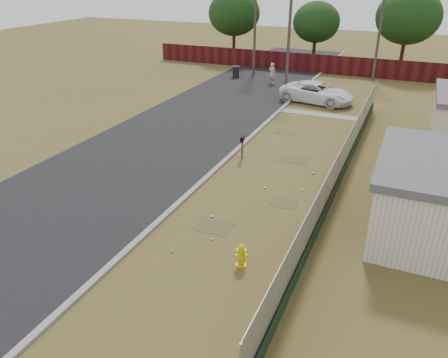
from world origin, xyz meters
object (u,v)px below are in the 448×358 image
at_px(pickup_truck, 317,93).
at_px(trash_bin, 236,72).
at_px(mailbox, 242,141).
at_px(fire_hydrant, 241,256).
at_px(pedestrian, 272,73).

bearing_deg(pickup_truck, trash_bin, 67.84).
bearing_deg(mailbox, fire_hydrant, -68.71).
relative_size(fire_hydrant, pickup_truck, 0.17).
xyz_separation_m(fire_hydrant, pickup_truck, (-2.26, 21.50, 0.34)).
bearing_deg(pedestrian, mailbox, 113.62).
relative_size(fire_hydrant, pedestrian, 0.50).
xyz_separation_m(mailbox, trash_bin, (-7.73, 18.05, -0.48)).
xyz_separation_m(fire_hydrant, mailbox, (-3.50, 8.98, 0.58)).
bearing_deg(mailbox, pickup_truck, 84.33).
bearing_deg(pickup_truck, mailbox, -176.17).
height_order(fire_hydrant, mailbox, mailbox).
xyz_separation_m(pickup_truck, trash_bin, (-8.97, 5.53, -0.25)).
relative_size(mailbox, pickup_truck, 0.23).
distance_m(pedestrian, trash_bin, 4.06).
xyz_separation_m(mailbox, pickup_truck, (1.24, 12.52, -0.24)).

